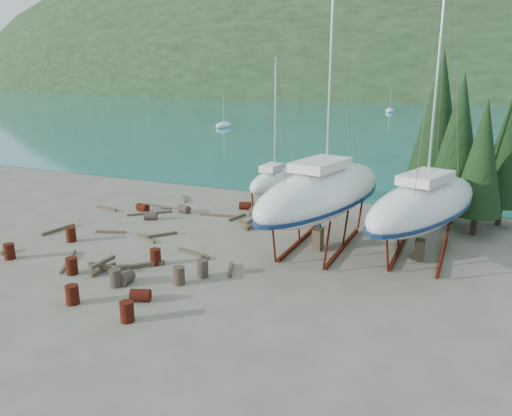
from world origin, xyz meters
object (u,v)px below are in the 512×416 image
at_px(large_sailboat_near, 322,192).
at_px(small_sailboat_shore, 273,181).
at_px(large_sailboat_far, 424,204).
at_px(worker, 320,233).

height_order(large_sailboat_near, small_sailboat_shore, large_sailboat_near).
distance_m(large_sailboat_near, small_sailboat_shore, 10.40).
distance_m(large_sailboat_far, worker, 6.13).
bearing_deg(large_sailboat_near, worker, 145.80).
distance_m(large_sailboat_near, large_sailboat_far, 5.62).
distance_m(small_sailboat_shore, worker, 10.18).
xyz_separation_m(small_sailboat_shore, worker, (6.25, -7.96, -1.04)).
relative_size(large_sailboat_near, worker, 13.20).
height_order(large_sailboat_near, worker, large_sailboat_near).
height_order(large_sailboat_near, large_sailboat_far, large_sailboat_near).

